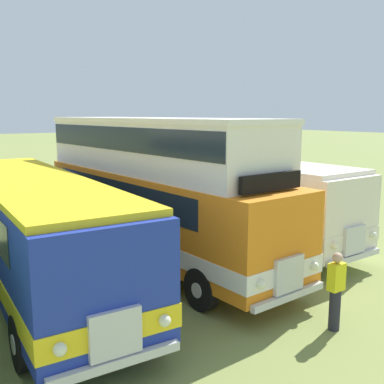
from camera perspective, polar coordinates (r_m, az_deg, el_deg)
The scene contains 5 objects.
ground_plane at distance 13.18m, azimuth -19.30°, elevation -11.14°, with size 200.00×200.00×0.00m, color olive.
bus_third_in_row at distance 12.63m, azimuth -19.68°, elevation -3.73°, with size 3.09×11.43×2.99m.
bus_fourth_in_row at distance 13.88m, azimuth -4.69°, elevation 1.01°, with size 3.08×10.62×4.49m.
bus_fifth_in_row at distance 16.49m, azimuth 6.06°, elevation -0.13°, with size 2.71×9.75×2.99m.
marshal_person at distance 10.25m, azimuth 17.79°, elevation -11.86°, with size 0.36×0.24×1.73m.
Camera 1 is at (-3.11, -11.95, 4.60)m, focal length 41.96 mm.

